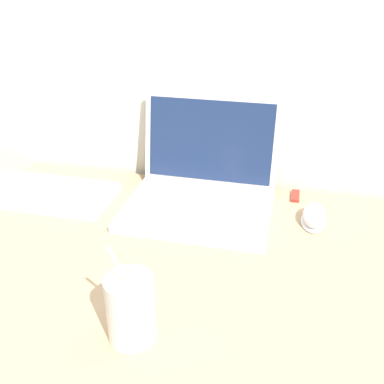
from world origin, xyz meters
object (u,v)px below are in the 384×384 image
at_px(laptop, 202,185).
at_px(external_keyboard, 43,193).
at_px(usb_stick, 295,196).
at_px(drink_cup, 132,308).
at_px(computer_mouse, 314,216).

relative_size(laptop, external_keyboard, 0.95).
bearing_deg(usb_stick, external_keyboard, -167.01).
bearing_deg(laptop, drink_cup, -91.55).
bearing_deg(usb_stick, drink_cup, -113.58).
bearing_deg(external_keyboard, computer_mouse, 2.44).
xyz_separation_m(laptop, computer_mouse, (0.28, -0.03, -0.04)).
xyz_separation_m(drink_cup, external_keyboard, (-0.40, 0.41, -0.05)).
relative_size(drink_cup, external_keyboard, 0.51).
bearing_deg(computer_mouse, external_keyboard, -177.56).
relative_size(external_keyboard, usb_stick, 6.16).
distance_m(computer_mouse, external_keyboard, 0.69).
height_order(laptop, external_keyboard, laptop).
relative_size(drink_cup, usb_stick, 3.12).
relative_size(drink_cup, computer_mouse, 1.79).
height_order(drink_cup, external_keyboard, drink_cup).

